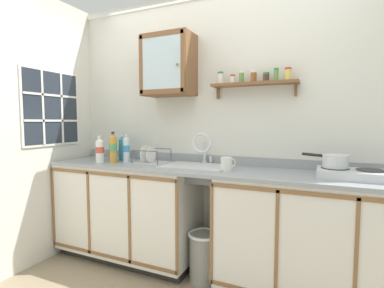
% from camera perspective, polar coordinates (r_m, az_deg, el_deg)
% --- Properties ---
extents(back_wall, '(3.74, 0.07, 2.55)m').
position_cam_1_polar(back_wall, '(2.71, 5.91, 3.13)').
color(back_wall, silver).
rests_on(back_wall, ground).
extents(side_wall_left, '(0.05, 3.43, 2.55)m').
position_cam_1_polar(side_wall_left, '(2.95, -31.99, 2.39)').
color(side_wall_left, silver).
rests_on(side_wall_left, ground).
extents(lower_cabinet_run, '(1.40, 0.57, 0.92)m').
position_cam_1_polar(lower_cabinet_run, '(2.98, -12.53, -12.84)').
color(lower_cabinet_run, black).
rests_on(lower_cabinet_run, ground).
extents(lower_cabinet_run_right, '(1.45, 0.57, 0.92)m').
position_cam_1_polar(lower_cabinet_run_right, '(2.43, 23.17, -17.16)').
color(lower_cabinet_run_right, black).
rests_on(lower_cabinet_run_right, ground).
extents(countertop, '(3.10, 0.59, 0.03)m').
position_cam_1_polar(countertop, '(2.46, 3.56, -5.16)').
color(countertop, gray).
rests_on(countertop, lower_cabinet_run).
extents(backsplash, '(3.10, 0.02, 0.08)m').
position_cam_1_polar(backsplash, '(2.70, 5.63, -3.11)').
color(backsplash, gray).
rests_on(backsplash, countertop).
extents(sink, '(0.57, 0.43, 0.41)m').
position_cam_1_polar(sink, '(2.55, 0.86, -4.87)').
color(sink, silver).
rests_on(sink, countertop).
extents(hot_plate_stove, '(0.46, 0.29, 0.07)m').
position_cam_1_polar(hot_plate_stove, '(2.30, 29.19, -5.21)').
color(hot_plate_stove, silver).
rests_on(hot_plate_stove, countertop).
extents(saucepan, '(0.32, 0.22, 0.10)m').
position_cam_1_polar(saucepan, '(2.31, 26.38, -2.95)').
color(saucepan, silver).
rests_on(saucepan, hot_plate_stove).
extents(bottle_soda_green_0, '(0.08, 0.08, 0.25)m').
position_cam_1_polar(bottle_soda_green_0, '(3.05, -17.87, -1.14)').
color(bottle_soda_green_0, '#4CB266').
rests_on(bottle_soda_green_0, countertop).
extents(bottle_water_clear_1, '(0.06, 0.06, 0.27)m').
position_cam_1_polar(bottle_water_clear_1, '(2.87, -12.85, -0.96)').
color(bottle_water_clear_1, silver).
rests_on(bottle_water_clear_1, countertop).
extents(bottle_detergent_teal_2, '(0.07, 0.07, 0.26)m').
position_cam_1_polar(bottle_detergent_teal_2, '(3.04, -13.64, -0.91)').
color(bottle_detergent_teal_2, teal).
rests_on(bottle_detergent_teal_2, countertop).
extents(bottle_water_blue_3, '(0.08, 0.08, 0.25)m').
position_cam_1_polar(bottle_water_blue_3, '(2.97, -15.40, -1.23)').
color(bottle_water_blue_3, '#8CB7E0').
rests_on(bottle_water_blue_3, countertop).
extents(bottle_opaque_white_4, '(0.08, 0.08, 0.26)m').
position_cam_1_polar(bottle_opaque_white_4, '(2.91, -17.77, -1.14)').
color(bottle_opaque_white_4, white).
rests_on(bottle_opaque_white_4, countertop).
extents(bottle_juice_amber_5, '(0.07, 0.07, 0.30)m').
position_cam_1_polar(bottle_juice_amber_5, '(2.86, -15.32, -0.79)').
color(bottle_juice_amber_5, gold).
rests_on(bottle_juice_amber_5, countertop).
extents(dish_rack, '(0.30, 0.27, 0.17)m').
position_cam_1_polar(dish_rack, '(2.75, -8.15, -3.14)').
color(dish_rack, '#B2B2B7').
rests_on(dish_rack, countertop).
extents(mug, '(0.11, 0.12, 0.11)m').
position_cam_1_polar(mug, '(2.34, 6.90, -3.93)').
color(mug, white).
rests_on(mug, countertop).
extents(wall_cabinet, '(0.48, 0.31, 0.56)m').
position_cam_1_polar(wall_cabinet, '(2.80, -4.64, 15.19)').
color(wall_cabinet, brown).
extents(spice_shelf, '(0.73, 0.14, 0.23)m').
position_cam_1_polar(spice_shelf, '(2.56, 12.13, 11.99)').
color(spice_shelf, brown).
extents(window, '(0.03, 0.65, 0.74)m').
position_cam_1_polar(window, '(3.16, -25.99, 6.42)').
color(window, '#262D38').
extents(trash_bin, '(0.27, 0.27, 0.41)m').
position_cam_1_polar(trash_bin, '(2.62, 2.33, -21.17)').
color(trash_bin, gray).
rests_on(trash_bin, ground).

